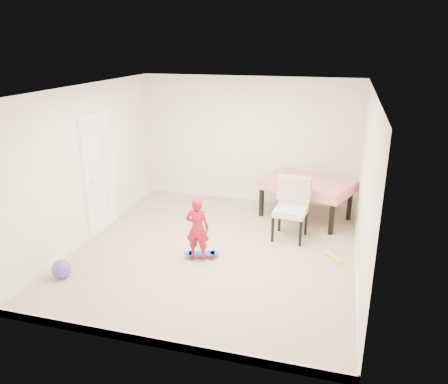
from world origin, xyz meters
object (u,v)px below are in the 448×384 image
(dining_chair, at_px, (291,210))
(child, at_px, (197,230))
(skateboard, at_px, (202,255))
(balloon, at_px, (62,269))
(dining_table, at_px, (305,199))

(dining_chair, relative_size, child, 1.06)
(skateboard, xyz_separation_m, balloon, (-1.76, -1.13, 0.10))
(dining_chair, xyz_separation_m, balloon, (-3.01, -2.22, -0.39))
(dining_table, xyz_separation_m, balloon, (-3.17, -3.23, -0.25))
(dining_chair, distance_m, skateboard, 1.73)
(dining_table, height_order, balloon, dining_table)
(dining_table, xyz_separation_m, child, (-1.45, -2.18, 0.12))
(dining_table, bearing_deg, child, -102.54)
(balloon, bearing_deg, dining_chair, 36.49)
(dining_chair, bearing_deg, child, -132.20)
(skateboard, bearing_deg, dining_table, 38.88)
(dining_table, height_order, skateboard, dining_table)
(dining_table, relative_size, balloon, 5.85)
(dining_table, height_order, dining_chair, dining_chair)
(dining_table, xyz_separation_m, dining_chair, (-0.16, -1.01, 0.15))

